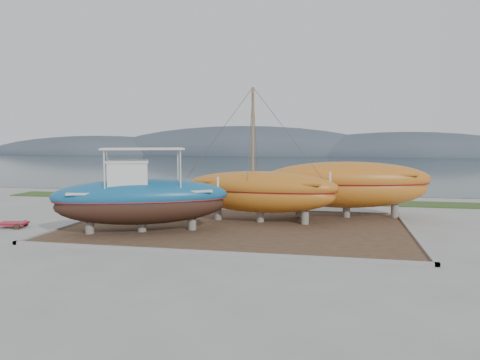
% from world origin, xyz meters
% --- Properties ---
extents(ground, '(140.00, 140.00, 0.00)m').
position_xyz_m(ground, '(0.00, 0.00, 0.00)').
color(ground, gray).
rests_on(ground, ground).
extents(dirt_patch, '(18.00, 12.00, 0.06)m').
position_xyz_m(dirt_patch, '(0.00, 4.00, 0.03)').
color(dirt_patch, '#422D1E').
rests_on(dirt_patch, ground).
extents(curb_frame, '(18.60, 12.60, 0.15)m').
position_xyz_m(curb_frame, '(0.00, 4.00, 0.07)').
color(curb_frame, gray).
rests_on(curb_frame, ground).
extents(grass_strip, '(44.00, 3.00, 0.08)m').
position_xyz_m(grass_strip, '(0.00, 15.50, 0.04)').
color(grass_strip, '#284219').
rests_on(grass_strip, ground).
extents(sea, '(260.00, 100.00, 0.04)m').
position_xyz_m(sea, '(0.00, 70.00, 0.00)').
color(sea, '#16282C').
rests_on(sea, ground).
extents(mountain_ridge, '(200.00, 36.00, 20.00)m').
position_xyz_m(mountain_ridge, '(0.00, 125.00, 0.00)').
color(mountain_ridge, '#333D49').
rests_on(mountain_ridge, ground).
extents(blue_caique, '(9.36, 6.14, 4.32)m').
position_xyz_m(blue_caique, '(-4.52, 1.61, 2.22)').
color(blue_caique, '#155786').
rests_on(blue_caique, dirt_patch).
extents(white_dinghy, '(4.65, 3.08, 1.31)m').
position_xyz_m(white_dinghy, '(-6.95, 6.11, 0.71)').
color(white_dinghy, silver).
rests_on(white_dinghy, dirt_patch).
extents(orange_sailboat, '(9.11, 3.29, 7.70)m').
position_xyz_m(orange_sailboat, '(1.00, 5.70, 3.91)').
color(orange_sailboat, '#AE611A').
rests_on(orange_sailboat, dirt_patch).
extents(orange_bare_hull, '(10.45, 4.62, 3.31)m').
position_xyz_m(orange_bare_hull, '(5.89, 8.36, 1.71)').
color(orange_bare_hull, '#AE611A').
rests_on(orange_bare_hull, dirt_patch).
extents(red_trailer, '(2.31, 1.45, 0.31)m').
position_xyz_m(red_trailer, '(-11.97, 1.42, 0.15)').
color(red_trailer, '#AF1323').
rests_on(red_trailer, ground).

